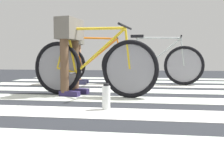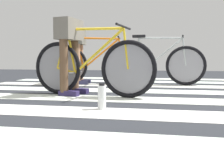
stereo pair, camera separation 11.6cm
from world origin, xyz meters
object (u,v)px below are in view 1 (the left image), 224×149
cyclist_1_of_3 (70,46)px  water_bottle (106,97)px  bicycle_3_of_3 (155,64)px  bicycle_1_of_3 (91,66)px  bicycle_2_of_3 (93,64)px  cyclist_2_of_3 (77,49)px

cyclist_1_of_3 → water_bottle: (0.63, -0.89, -0.54)m
cyclist_1_of_3 → bicycle_3_of_3: bearing=63.0°
bicycle_1_of_3 → cyclist_1_of_3: size_ratio=1.69×
bicycle_2_of_3 → cyclist_2_of_3: cyclist_2_of_3 is taller
bicycle_1_of_3 → cyclist_2_of_3: (-0.59, 1.42, 0.28)m
cyclist_2_of_3 → water_bottle: size_ratio=4.07×
bicycle_2_of_3 → water_bottle: bicycle_2_of_3 is taller
bicycle_1_of_3 → bicycle_3_of_3: 1.78m
bicycle_3_of_3 → water_bottle: size_ratio=6.82×
bicycle_2_of_3 → cyclist_2_of_3: bearing=-180.0°
cyclist_1_of_3 → bicycle_3_of_3: size_ratio=0.59×
bicycle_1_of_3 → cyclist_2_of_3: bearing=124.3°
bicycle_1_of_3 → bicycle_2_of_3: same height
water_bottle → cyclist_1_of_3: bearing=125.3°
bicycle_1_of_3 → bicycle_3_of_3: size_ratio=0.99×
bicycle_3_of_3 → bicycle_1_of_3: bearing=-112.7°
cyclist_1_of_3 → bicycle_3_of_3: cyclist_1_of_3 is taller
cyclist_1_of_3 → cyclist_2_of_3: 1.39m
cyclist_2_of_3 → bicycle_3_of_3: (1.47, 0.13, -0.28)m
bicycle_2_of_3 → bicycle_3_of_3: 1.17m
cyclist_1_of_3 → bicycle_2_of_3: size_ratio=0.58×
bicycle_3_of_3 → water_bottle: 2.45m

